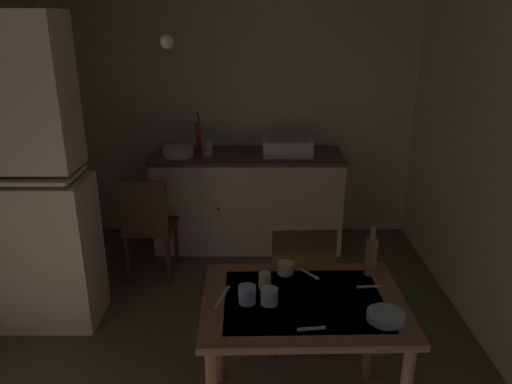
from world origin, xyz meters
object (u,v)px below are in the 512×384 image
(hutch_cabinet, at_px, (28,190))
(hand_pump, at_px, (199,135))
(mixing_bowl_counter, at_px, (179,152))
(glass_bottle, at_px, (373,255))
(dining_table, at_px, (304,318))
(sink_basin, at_px, (289,146))
(chair_by_counter, at_px, (150,225))
(chair_far_side, at_px, (301,286))
(mug_dark, at_px, (271,296))
(serving_bowl_wide, at_px, (387,316))

(hutch_cabinet, xyz_separation_m, hand_pump, (1.00, 1.31, 0.07))
(mixing_bowl_counter, bearing_deg, glass_bottle, -55.14)
(mixing_bowl_counter, height_order, dining_table, mixing_bowl_counter)
(sink_basin, distance_m, mixing_bowl_counter, 1.00)
(hutch_cabinet, distance_m, chair_by_counter, 1.03)
(mixing_bowl_counter, xyz_separation_m, chair_far_side, (0.99, -1.56, -0.46))
(dining_table, relative_size, mug_dark, 11.85)
(mixing_bowl_counter, height_order, mug_dark, mixing_bowl_counter)
(serving_bowl_wide, bearing_deg, mug_dark, 165.82)
(sink_basin, xyz_separation_m, glass_bottle, (0.34, -1.96, -0.10))
(hutch_cabinet, height_order, serving_bowl_wide, hutch_cabinet)
(dining_table, distance_m, glass_bottle, 0.51)
(hand_pump, height_order, serving_bowl_wide, hand_pump)
(dining_table, distance_m, serving_bowl_wide, 0.42)
(serving_bowl_wide, relative_size, mug_dark, 2.06)
(chair_far_side, xyz_separation_m, serving_bowl_wide, (0.32, -0.77, 0.30))
(hutch_cabinet, relative_size, chair_by_counter, 2.37)
(hand_pump, bearing_deg, dining_table, -71.21)
(hand_pump, bearing_deg, serving_bowl_wide, -64.97)
(glass_bottle, bearing_deg, hand_pump, 119.91)
(serving_bowl_wide, bearing_deg, glass_bottle, 87.49)
(hutch_cabinet, distance_m, sink_basin, 2.21)
(hutch_cabinet, bearing_deg, mixing_bowl_counter, 55.72)
(serving_bowl_wide, height_order, glass_bottle, glass_bottle)
(chair_by_counter, bearing_deg, mug_dark, -59.19)
(hand_pump, height_order, glass_bottle, hand_pump)
(mug_dark, bearing_deg, mixing_bowl_counter, 109.36)
(chair_by_counter, distance_m, mug_dark, 1.88)
(sink_basin, xyz_separation_m, dining_table, (-0.05, -2.21, -0.33))
(dining_table, relative_size, glass_bottle, 3.59)
(sink_basin, xyz_separation_m, hand_pump, (-0.82, 0.05, 0.09))
(dining_table, xyz_separation_m, serving_bowl_wide, (0.37, -0.17, 0.13))
(glass_bottle, bearing_deg, mixing_bowl_counter, 124.86)
(chair_far_side, xyz_separation_m, glass_bottle, (0.34, -0.35, 0.39))
(chair_far_side, xyz_separation_m, mug_dark, (-0.22, -0.64, 0.32))
(mixing_bowl_counter, bearing_deg, dining_table, -66.40)
(hand_pump, xyz_separation_m, chair_far_side, (0.81, -1.66, -0.59))
(hutch_cabinet, distance_m, mixing_bowl_counter, 1.47)
(dining_table, bearing_deg, mug_dark, -168.95)
(serving_bowl_wide, relative_size, glass_bottle, 0.62)
(hand_pump, relative_size, dining_table, 0.38)
(chair_by_counter, bearing_deg, chair_far_side, -39.31)
(sink_basin, relative_size, mug_dark, 5.08)
(hand_pump, bearing_deg, sink_basin, -3.17)
(sink_basin, bearing_deg, hutch_cabinet, -145.29)
(sink_basin, relative_size, chair_far_side, 0.49)
(hand_pump, bearing_deg, hutch_cabinet, -127.50)
(mixing_bowl_counter, xyz_separation_m, chair_by_counter, (-0.17, -0.61, -0.45))
(hutch_cabinet, distance_m, glass_bottle, 2.27)
(hutch_cabinet, relative_size, hand_pump, 5.45)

